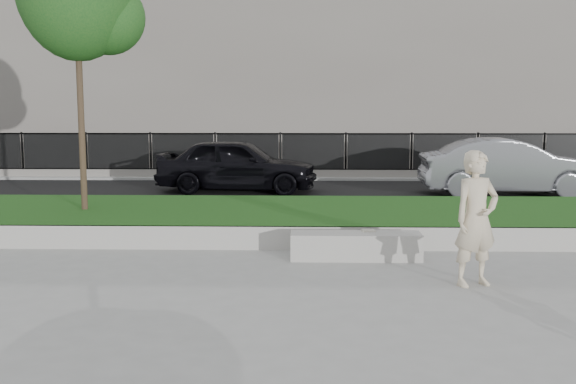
{
  "coord_description": "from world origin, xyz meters",
  "views": [
    {
      "loc": [
        0.21,
        -9.57,
        2.33
      ],
      "look_at": [
        -0.07,
        1.2,
        0.97
      ],
      "focal_mm": 40.0,
      "sensor_mm": 36.0,
      "label": 1
    }
  ],
  "objects_px": {
    "stone_bench": "(356,246)",
    "man": "(476,219)",
    "book": "(368,231)",
    "car_dark": "(237,165)",
    "car_silver": "(509,167)"
  },
  "relations": [
    {
      "from": "stone_bench",
      "to": "man",
      "type": "distance_m",
      "value": 2.21
    },
    {
      "from": "stone_bench",
      "to": "book",
      "type": "relative_size",
      "value": 9.91
    },
    {
      "from": "car_silver",
      "to": "stone_bench",
      "type": "bearing_deg",
      "value": 150.18
    },
    {
      "from": "book",
      "to": "car_silver",
      "type": "bearing_deg",
      "value": 51.6
    },
    {
      "from": "man",
      "to": "car_dark",
      "type": "relative_size",
      "value": 0.4
    },
    {
      "from": "book",
      "to": "car_dark",
      "type": "distance_m",
      "value": 8.52
    },
    {
      "from": "book",
      "to": "man",
      "type": "bearing_deg",
      "value": -59.35
    },
    {
      "from": "stone_bench",
      "to": "man",
      "type": "relative_size",
      "value": 1.13
    },
    {
      "from": "man",
      "to": "car_dark",
      "type": "distance_m",
      "value": 10.5
    },
    {
      "from": "stone_bench",
      "to": "car_dark",
      "type": "height_order",
      "value": "car_dark"
    },
    {
      "from": "car_silver",
      "to": "man",
      "type": "bearing_deg",
      "value": 162.48
    },
    {
      "from": "stone_bench",
      "to": "man",
      "type": "xyz_separation_m",
      "value": [
        1.47,
        -1.5,
        0.7
      ]
    },
    {
      "from": "stone_bench",
      "to": "man",
      "type": "bearing_deg",
      "value": -45.45
    },
    {
      "from": "stone_bench",
      "to": "man",
      "type": "height_order",
      "value": "man"
    },
    {
      "from": "car_dark",
      "to": "book",
      "type": "bearing_deg",
      "value": -155.02
    }
  ]
}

